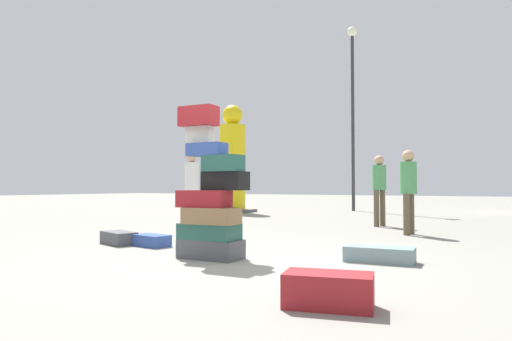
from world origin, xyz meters
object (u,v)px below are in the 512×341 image
object	(u,v)px
suitcase_maroon_right_side	(328,290)
person_bearded_onlooker	(379,184)
suitcase_charcoal_upright_blue	(119,238)
person_tourist_with_camera	(191,183)
yellow_dummy_statue	(232,165)
suitcase_navy_white_trunk	(151,241)
suitcase_slate_behind_tower	(379,254)
suitcase_teal_foreground_near	(213,233)
person_passerby_in_red	(408,184)
lamp_post	(353,92)
suitcase_tower	(210,198)

from	to	relation	value
suitcase_maroon_right_side	person_bearded_onlooker	xyz separation A→B (m)	(-1.36, 6.99, 0.82)
suitcase_charcoal_upright_blue	person_bearded_onlooker	world-z (taller)	person_bearded_onlooker
person_tourist_with_camera	yellow_dummy_statue	bearing A→B (deg)	160.22
suitcase_navy_white_trunk	suitcase_charcoal_upright_blue	world-z (taller)	suitcase_charcoal_upright_blue
suitcase_navy_white_trunk	suitcase_charcoal_upright_blue	size ratio (longest dim) A/B	0.90
suitcase_maroon_right_side	person_bearded_onlooker	world-z (taller)	person_bearded_onlooker
suitcase_slate_behind_tower	suitcase_teal_foreground_near	size ratio (longest dim) A/B	1.35
suitcase_slate_behind_tower	person_passerby_in_red	world-z (taller)	person_passerby_in_red
suitcase_slate_behind_tower	lamp_post	xyz separation A→B (m)	(-3.61, 10.74, 4.27)
suitcase_navy_white_trunk	suitcase_maroon_right_side	size ratio (longest dim) A/B	0.88
suitcase_charcoal_upright_blue	person_passerby_in_red	xyz separation A→B (m)	(3.63, 3.62, 0.83)
suitcase_maroon_right_side	lamp_post	distance (m)	14.13
person_bearded_onlooker	yellow_dummy_statue	bearing A→B (deg)	-94.86
person_passerby_in_red	suitcase_tower	bearing A→B (deg)	-12.10
suitcase_charcoal_upright_blue	suitcase_tower	bearing A→B (deg)	7.14
suitcase_slate_behind_tower	person_bearded_onlooker	bearing A→B (deg)	99.70
lamp_post	suitcase_tower	bearing A→B (deg)	-81.61
suitcase_tower	person_bearded_onlooker	bearing A→B (deg)	82.42
suitcase_maroon_right_side	yellow_dummy_statue	distance (m)	12.38
suitcase_navy_white_trunk	suitcase_teal_foreground_near	distance (m)	1.15
suitcase_tower	person_bearded_onlooker	size ratio (longest dim) A/B	1.22
suitcase_navy_white_trunk	suitcase_maroon_right_side	xyz separation A→B (m)	(3.48, -1.95, 0.04)
suitcase_tower	suitcase_maroon_right_side	bearing A→B (deg)	-35.18
person_bearded_onlooker	suitcase_navy_white_trunk	bearing A→B (deg)	-0.18
person_bearded_onlooker	yellow_dummy_statue	distance (m)	6.56
person_tourist_with_camera	suitcase_charcoal_upright_blue	bearing A→B (deg)	-27.62
person_bearded_onlooker	person_passerby_in_red	xyz separation A→B (m)	(0.91, -1.49, -0.02)
suitcase_navy_white_trunk	person_bearded_onlooker	xyz separation A→B (m)	(2.13, 5.04, 0.86)
person_bearded_onlooker	lamp_post	distance (m)	7.27
suitcase_teal_foreground_near	person_tourist_with_camera	world-z (taller)	person_tourist_with_camera
suitcase_charcoal_upright_blue	person_bearded_onlooker	bearing A→B (deg)	80.56
suitcase_slate_behind_tower	yellow_dummy_statue	size ratio (longest dim) A/B	0.21
person_passerby_in_red	yellow_dummy_statue	bearing A→B (deg)	-113.88
suitcase_navy_white_trunk	suitcase_teal_foreground_near	xyz separation A→B (m)	(0.34, 1.10, 0.03)
suitcase_teal_foreground_near	person_passerby_in_red	distance (m)	3.73
suitcase_charcoal_upright_blue	person_tourist_with_camera	size ratio (longest dim) A/B	0.38
person_tourist_with_camera	person_passerby_in_red	distance (m)	4.49
suitcase_teal_foreground_near	person_passerby_in_red	size ratio (longest dim) A/B	0.38
suitcase_slate_behind_tower	suitcase_maroon_right_side	distance (m)	2.20
person_tourist_with_camera	yellow_dummy_statue	world-z (taller)	yellow_dummy_statue
lamp_post	yellow_dummy_statue	bearing A→B (deg)	-138.86
suitcase_navy_white_trunk	suitcase_charcoal_upright_blue	bearing A→B (deg)	-163.94
suitcase_charcoal_upright_blue	suitcase_navy_white_trunk	bearing A→B (deg)	24.85
suitcase_maroon_right_side	person_passerby_in_red	distance (m)	5.58
suitcase_slate_behind_tower	lamp_post	world-z (taller)	lamp_post
suitcase_slate_behind_tower	suitcase_teal_foreground_near	bearing A→B (deg)	159.85
person_bearded_onlooker	person_tourist_with_camera	distance (m)	4.18
suitcase_navy_white_trunk	suitcase_slate_behind_tower	distance (m)	3.32
suitcase_teal_foreground_near	yellow_dummy_statue	bearing A→B (deg)	144.41
suitcase_slate_behind_tower	suitcase_navy_white_trunk	bearing A→B (deg)	-179.88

